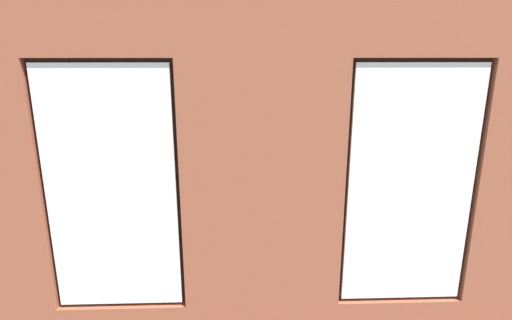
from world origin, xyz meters
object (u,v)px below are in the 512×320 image
at_px(potted_plant_mid_room_small, 314,179).
at_px(candle_jar, 268,205).
at_px(remote_silver, 284,201).
at_px(couch_by_window, 221,281).
at_px(media_console, 65,201).
at_px(coffee_table, 261,209).
at_px(couch_left, 436,211).
at_px(potted_plant_by_left_couch, 378,176).
at_px(papasan_chair, 245,164).
at_px(cup_ceramic, 250,200).
at_px(remote_gray, 261,204).
at_px(tv_flatscreen, 60,160).
at_px(table_plant_small, 234,201).
at_px(potted_plant_foreground_right, 112,156).

bearing_deg(potted_plant_mid_room_small, candle_jar, 56.77).
bearing_deg(remote_silver, couch_by_window, -49.21).
bearing_deg(media_console, coffee_table, 166.55).
xyz_separation_m(couch_left, potted_plant_by_left_couch, (0.40, -1.33, 0.11)).
xyz_separation_m(papasan_chair, potted_plant_mid_room_small, (-1.17, 0.85, -0.03)).
height_order(potted_plant_by_left_couch, potted_plant_mid_room_small, potted_plant_by_left_couch).
relative_size(cup_ceramic, remote_gray, 0.50).
height_order(couch_left, cup_ceramic, couch_left).
relative_size(remote_gray, potted_plant_by_left_couch, 0.27).
xyz_separation_m(tv_flatscreen, papasan_chair, (-2.84, -1.33, -0.46)).
relative_size(coffee_table, media_console, 1.21).
distance_m(cup_ceramic, papasan_chair, 1.97).
bearing_deg(remote_gray, tv_flatscreen, -150.73).
distance_m(media_console, tv_flatscreen, 0.66).
xyz_separation_m(couch_left, remote_gray, (2.48, -0.08, 0.10)).
distance_m(couch_left, potted_plant_by_left_couch, 1.39).
distance_m(table_plant_small, tv_flatscreen, 2.83).
height_order(cup_ceramic, candle_jar, candle_jar).
distance_m(remote_silver, papasan_chair, 2.01).
xyz_separation_m(remote_silver, remote_gray, (0.34, 0.13, 0.00)).
relative_size(remote_silver, tv_flatscreen, 0.15).
bearing_deg(potted_plant_by_left_couch, candle_jar, 34.37).
relative_size(remote_gray, media_console, 0.17).
height_order(couch_by_window, couch_left, same).
xyz_separation_m(cup_ceramic, candle_jar, (-0.25, 0.21, 0.00)).
xyz_separation_m(couch_by_window, potted_plant_foreground_right, (2.28, -4.00, 0.26)).
relative_size(candle_jar, media_console, 0.09).
xyz_separation_m(remote_gray, tv_flatscreen, (3.04, -0.73, 0.48)).
bearing_deg(potted_plant_mid_room_small, coffee_table, 51.60).
height_order(candle_jar, papasan_chair, papasan_chair).
bearing_deg(cup_ceramic, remote_silver, -175.57).
distance_m(table_plant_small, potted_plant_foreground_right, 3.34).
distance_m(coffee_table, media_console, 3.13).
relative_size(cup_ceramic, potted_plant_foreground_right, 0.07).
bearing_deg(couch_by_window, table_plant_small, -93.41).
distance_m(remote_silver, potted_plant_mid_room_small, 1.25).
relative_size(table_plant_small, potted_plant_mid_room_small, 0.33).
bearing_deg(potted_plant_foreground_right, potted_plant_mid_room_small, 164.76).
distance_m(couch_by_window, tv_flatscreen, 3.63).
distance_m(remote_silver, tv_flatscreen, 3.47).
bearing_deg(couch_left, papasan_chair, -126.03).
relative_size(cup_ceramic, candle_jar, 0.90).
distance_m(coffee_table, remote_gray, 0.07).
xyz_separation_m(remote_gray, potted_plant_by_left_couch, (-2.09, -1.25, 0.00)).
bearing_deg(table_plant_small, potted_plant_by_left_couch, -150.97).
distance_m(coffee_table, tv_flatscreen, 3.18).
xyz_separation_m(candle_jar, media_console, (3.13, -0.84, -0.22)).
height_order(papasan_chair, potted_plant_by_left_couch, papasan_chair).
bearing_deg(tv_flatscreen, remote_silver, 170.00).
distance_m(candle_jar, potted_plant_mid_room_small, 1.60).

